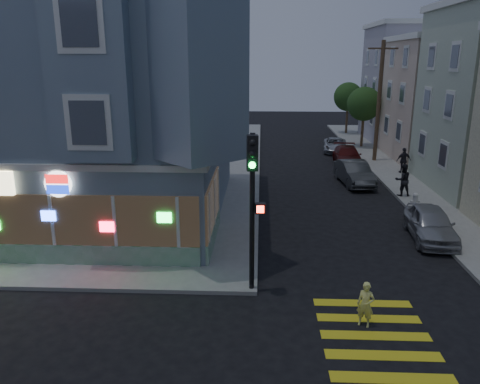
# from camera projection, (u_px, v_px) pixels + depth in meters

# --- Properties ---
(ground) EXTENTS (120.00, 120.00, 0.00)m
(ground) POSITION_uv_depth(u_px,v_px,m) (158.00, 326.00, 14.26)
(ground) COLOR black
(ground) RESTS_ON ground
(sidewalk_nw) EXTENTS (33.00, 42.00, 0.15)m
(sidewalk_nw) POSITION_uv_depth(u_px,v_px,m) (51.00, 161.00, 36.91)
(sidewalk_nw) COLOR gray
(sidewalk_nw) RESTS_ON ground
(corner_building) EXTENTS (14.60, 14.60, 11.40)m
(corner_building) POSITION_uv_depth(u_px,v_px,m) (81.00, 100.00, 23.46)
(corner_building) COLOR slate
(corner_building) RESTS_ON sidewalk_nw
(row_house_c) EXTENTS (12.00, 8.60, 9.00)m
(row_house_c) POSITION_uv_depth(u_px,v_px,m) (474.00, 101.00, 36.15)
(row_house_c) COLOR beige
(row_house_c) RESTS_ON sidewalk_ne
(row_house_d) EXTENTS (12.00, 8.60, 10.50)m
(row_house_d) POSITION_uv_depth(u_px,v_px,m) (434.00, 85.00, 44.58)
(row_house_d) COLOR gray
(row_house_d) RESTS_ON sidewalk_ne
(utility_pole) EXTENTS (2.20, 0.30, 9.00)m
(utility_pole) POSITION_uv_depth(u_px,v_px,m) (379.00, 100.00, 35.47)
(utility_pole) COLOR #4C3826
(utility_pole) RESTS_ON sidewalk_ne
(street_tree_near) EXTENTS (3.00, 3.00, 5.30)m
(street_tree_near) POSITION_uv_depth(u_px,v_px,m) (364.00, 104.00, 41.46)
(street_tree_near) COLOR #4C3826
(street_tree_near) RESTS_ON sidewalk_ne
(street_tree_far) EXTENTS (3.00, 3.00, 5.30)m
(street_tree_far) POSITION_uv_depth(u_px,v_px,m) (348.00, 97.00, 49.14)
(street_tree_far) COLOR #4C3826
(street_tree_far) RESTS_ON sidewalk_ne
(running_child) EXTENTS (0.61, 0.52, 1.42)m
(running_child) POSITION_uv_depth(u_px,v_px,m) (366.00, 304.00, 14.10)
(running_child) COLOR #EDEE7A
(running_child) RESTS_ON ground
(pedestrian_a) EXTENTS (1.00, 0.83, 1.87)m
(pedestrian_a) POSITION_uv_depth(u_px,v_px,m) (403.00, 180.00, 27.01)
(pedestrian_a) COLOR black
(pedestrian_a) RESTS_ON sidewalk_ne
(pedestrian_b) EXTENTS (1.09, 0.60, 1.76)m
(pedestrian_b) POSITION_uv_depth(u_px,v_px,m) (404.00, 160.00, 32.43)
(pedestrian_b) COLOR #232128
(pedestrian_b) RESTS_ON sidewalk_ne
(parked_car_a) EXTENTS (2.12, 4.48, 1.48)m
(parked_car_a) POSITION_uv_depth(u_px,v_px,m) (431.00, 224.00, 20.89)
(parked_car_a) COLOR #A0A2A7
(parked_car_a) RESTS_ON ground
(parked_car_b) EXTENTS (2.08, 4.72, 1.51)m
(parked_car_b) POSITION_uv_depth(u_px,v_px,m) (354.00, 173.00, 30.04)
(parked_car_b) COLOR #393C3E
(parked_car_b) RESTS_ON ground
(parked_car_c) EXTENTS (2.18, 4.88, 1.39)m
(parked_car_c) POSITION_uv_depth(u_px,v_px,m) (347.00, 156.00, 35.53)
(parked_car_c) COLOR #4E1312
(parked_car_c) RESTS_ON ground
(parked_car_d) EXTENTS (2.45, 4.46, 1.18)m
(parked_car_d) POSITION_uv_depth(u_px,v_px,m) (335.00, 145.00, 40.56)
(parked_car_d) COLOR #A7ABB2
(parked_car_d) RESTS_ON ground
(traffic_signal) EXTENTS (0.65, 0.61, 5.43)m
(traffic_signal) POSITION_uv_depth(u_px,v_px,m) (253.00, 187.00, 15.16)
(traffic_signal) COLOR black
(traffic_signal) RESTS_ON sidewalk_nw
(fire_hydrant) EXTENTS (0.49, 0.29, 0.86)m
(fire_hydrant) POSITION_uv_depth(u_px,v_px,m) (415.00, 200.00, 24.81)
(fire_hydrant) COLOR silver
(fire_hydrant) RESTS_ON sidewalk_ne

